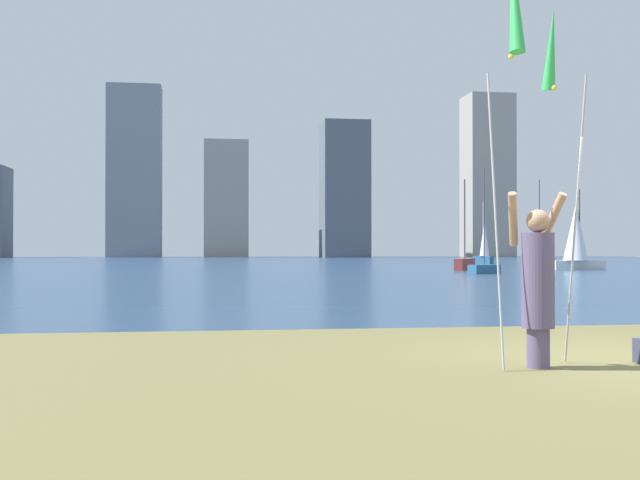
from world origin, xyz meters
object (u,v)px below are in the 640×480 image
at_px(sailboat_0, 484,244).
at_px(kite_flag_right, 553,61).
at_px(kite_flag_left, 513,9).
at_px(sailboat_2, 484,267).
at_px(sailboat_1, 576,236).
at_px(sailboat_5, 539,262).
at_px(sailboat_7, 465,263).
at_px(person, 538,281).

bearing_deg(sailboat_0, kite_flag_right, -109.02).
relative_size(kite_flag_left, sailboat_0, 0.86).
bearing_deg(sailboat_2, sailboat_1, 37.44).
height_order(sailboat_0, sailboat_1, sailboat_0).
relative_size(kite_flag_right, sailboat_2, 0.75).
xyz_separation_m(kite_flag_left, sailboat_5, (18.84, 42.46, -3.31)).
xyz_separation_m(kite_flag_right, sailboat_5, (17.93, 41.39, -3.07)).
xyz_separation_m(kite_flag_left, kite_flag_right, (0.91, 1.07, -0.24)).
bearing_deg(sailboat_7, kite_flag_left, -107.75).
bearing_deg(sailboat_0, sailboat_2, -109.81).
relative_size(sailboat_0, sailboat_1, 1.05).
bearing_deg(sailboat_2, person, -108.83).
bearing_deg(sailboat_7, sailboat_5, 34.58).
bearing_deg(person, sailboat_0, 66.58).
distance_m(kite_flag_left, sailboat_5, 46.57).
relative_size(sailboat_0, sailboat_5, 0.87).
distance_m(sailboat_1, sailboat_2, 10.24).
bearing_deg(sailboat_7, sailboat_1, -2.96).
height_order(sailboat_0, sailboat_7, sailboat_7).
relative_size(sailboat_1, sailboat_5, 0.83).
xyz_separation_m(person, sailboat_1, (18.54, 37.00, 1.10)).
relative_size(person, sailboat_2, 0.35).
height_order(kite_flag_left, sailboat_1, sailboat_1).
height_order(kite_flag_left, sailboat_7, sailboat_7).
bearing_deg(sailboat_5, sailboat_2, -125.22).
height_order(sailboat_1, sailboat_5, sailboat_5).
xyz_separation_m(kite_flag_right, sailboat_1, (18.08, 36.39, -1.46)).
bearing_deg(kite_flag_left, kite_flag_right, 49.56).
distance_m(kite_flag_left, sailboat_1, 42.04).
bearing_deg(sailboat_7, sailboat_2, -99.81).
relative_size(kite_flag_left, sailboat_1, 0.91).
bearing_deg(kite_flag_left, sailboat_1, 63.11).
bearing_deg(kite_flag_right, sailboat_2, 71.60).
bearing_deg(kite_flag_right, sailboat_0, 70.98).
bearing_deg(sailboat_1, sailboat_7, 177.04).
height_order(person, sailboat_1, sailboat_1).
height_order(sailboat_1, sailboat_7, sailboat_7).
distance_m(sailboat_2, sailboat_5, 13.64).
distance_m(sailboat_0, sailboat_1, 17.49).
xyz_separation_m(sailboat_1, sailboat_2, (-8.02, -6.14, -1.71)).
bearing_deg(person, sailboat_1, 59.22).
xyz_separation_m(sailboat_1, sailboat_5, (-0.16, 5.00, -1.62)).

